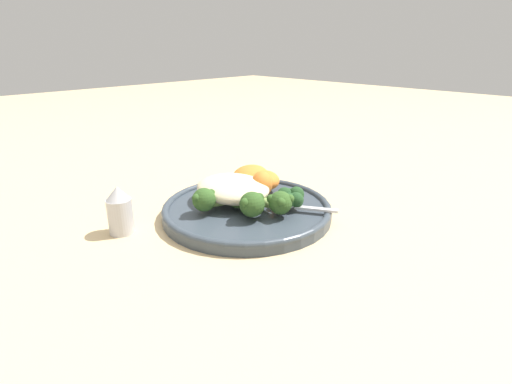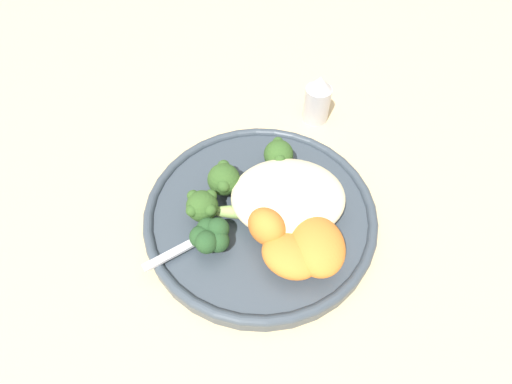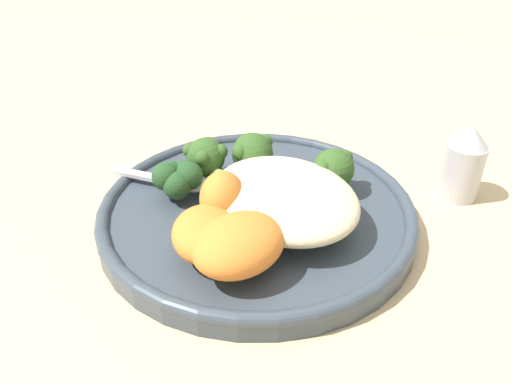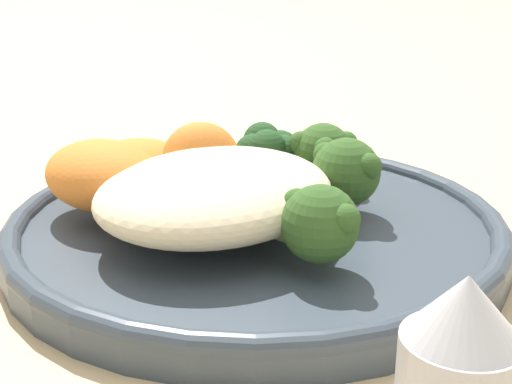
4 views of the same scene
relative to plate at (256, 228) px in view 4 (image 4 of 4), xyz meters
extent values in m
plane|color=#D6B784|center=(0.02, -0.01, -0.01)|extent=(4.00, 4.00, 0.00)
cylinder|color=#38424C|center=(0.00, 0.00, 0.00)|extent=(0.27, 0.27, 0.02)
torus|color=#38424C|center=(0.00, 0.00, 0.00)|extent=(0.28, 0.28, 0.01)
ellipsoid|color=beige|center=(-0.03, 0.00, 0.03)|extent=(0.13, 0.11, 0.04)
ellipsoid|color=#8EB25B|center=(-0.02, -0.01, 0.02)|extent=(0.03, 0.11, 0.01)
sphere|color=#335623|center=(-0.03, -0.07, 0.03)|extent=(0.04, 0.04, 0.04)
sphere|color=#335623|center=(-0.03, -0.05, 0.04)|extent=(0.01, 0.01, 0.01)
sphere|color=#335623|center=(-0.03, -0.08, 0.04)|extent=(0.01, 0.01, 0.01)
ellipsoid|color=#8EB25B|center=(-0.01, 0.01, 0.02)|extent=(0.04, 0.06, 0.01)
sphere|color=#335623|center=(0.00, -0.02, 0.03)|extent=(0.03, 0.03, 0.03)
sphere|color=#335623|center=(0.01, -0.01, 0.03)|extent=(0.01, 0.01, 0.01)
sphere|color=#335623|center=(-0.01, -0.02, 0.03)|extent=(0.01, 0.01, 0.01)
sphere|color=#335623|center=(0.01, -0.03, 0.03)|extent=(0.01, 0.01, 0.01)
ellipsoid|color=#8EB25B|center=(0.00, 0.00, 0.02)|extent=(0.09, 0.07, 0.01)
sphere|color=#335623|center=(0.04, -0.03, 0.03)|extent=(0.04, 0.04, 0.04)
sphere|color=#335623|center=(0.04, -0.01, 0.04)|extent=(0.01, 0.01, 0.01)
sphere|color=#335623|center=(0.04, -0.04, 0.04)|extent=(0.01, 0.01, 0.01)
ellipsoid|color=#8EB25B|center=(0.02, 0.01, 0.02)|extent=(0.09, 0.02, 0.02)
sphere|color=#335623|center=(0.07, 0.01, 0.03)|extent=(0.04, 0.04, 0.04)
sphere|color=#335623|center=(0.08, 0.02, 0.03)|extent=(0.01, 0.01, 0.01)
sphere|color=#335623|center=(0.06, 0.02, 0.03)|extent=(0.01, 0.01, 0.01)
sphere|color=#335623|center=(0.06, 0.00, 0.03)|extent=(0.01, 0.01, 0.01)
sphere|color=#335623|center=(0.08, 0.00, 0.03)|extent=(0.01, 0.01, 0.01)
ellipsoid|color=orange|center=(0.00, 0.04, 0.03)|extent=(0.06, 0.06, 0.04)
ellipsoid|color=orange|center=(-0.06, 0.06, 0.03)|extent=(0.06, 0.07, 0.04)
ellipsoid|color=orange|center=(-0.03, 0.07, 0.03)|extent=(0.08, 0.08, 0.03)
ellipsoid|color=orange|center=(-0.06, 0.06, 0.03)|extent=(0.06, 0.06, 0.03)
sphere|color=#234723|center=(0.07, 0.04, 0.02)|extent=(0.03, 0.03, 0.03)
sphere|color=#234723|center=(0.06, 0.05, 0.03)|extent=(0.03, 0.03, 0.03)
sphere|color=#234723|center=(0.05, 0.05, 0.02)|extent=(0.03, 0.03, 0.03)
sphere|color=#234723|center=(0.05, 0.04, 0.03)|extent=(0.03, 0.03, 0.03)
sphere|color=#234723|center=(0.06, 0.03, 0.02)|extent=(0.03, 0.03, 0.03)
cube|color=silver|center=(0.10, 0.06, 0.01)|extent=(0.06, 0.04, 0.00)
ellipsoid|color=silver|center=(0.05, 0.03, 0.02)|extent=(0.04, 0.04, 0.01)
cone|color=#B2B2B7|center=(-0.09, -0.17, 0.05)|extent=(0.04, 0.04, 0.02)
camera|label=1|loc=(0.43, -0.42, 0.26)|focal=28.00mm
camera|label=2|loc=(0.01, 0.27, 0.39)|focal=28.00mm
camera|label=3|loc=(-0.28, 0.23, 0.25)|focal=35.00mm
camera|label=4|loc=(-0.26, -0.26, 0.15)|focal=50.00mm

